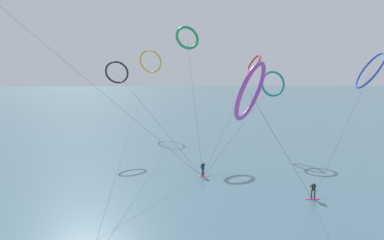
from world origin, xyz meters
name	(u,v)px	position (x,y,z in m)	size (l,w,h in m)	color
sea_water	(183,103)	(0.00, 104.04, 0.04)	(400.00, 200.00, 0.08)	slate
surfer_coral	(203,170)	(1.38, 23.20, 0.82)	(1.40, 0.73, 1.70)	#EA7260
surfer_magenta	(313,192)	(11.26, 16.10, 0.82)	(1.40, 0.61, 1.70)	#CC288E
kite_charcoal	(117,72)	(-10.41, 37.08, 11.58)	(13.76, 15.43, 13.30)	black
kite_teal	(273,84)	(12.21, 34.63, 9.96)	(12.79, 12.37, 11.84)	teal
kite_emerald	(187,38)	(0.03, 39.69, 16.81)	(4.25, 18.12, 18.72)	#199351
kite_cobalt	(370,71)	(22.57, 28.11, 11.89)	(13.22, 14.88, 14.23)	#2647B7
kite_crimson	(254,64)	(10.41, 39.39, 12.81)	(10.25, 18.00, 14.31)	red
kite_violet	(251,92)	(3.19, 7.08, 10.86)	(9.73, 11.11, 12.76)	purple
kite_amber	(150,62)	(-6.82, 53.09, 13.38)	(4.82, 49.76, 15.65)	orange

